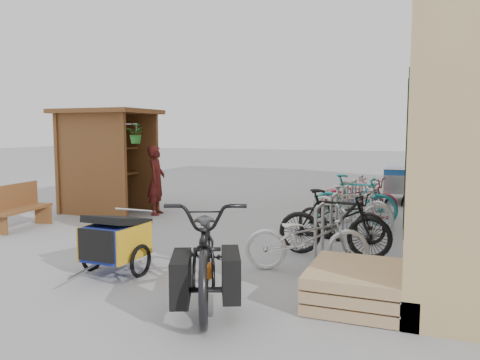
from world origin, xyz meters
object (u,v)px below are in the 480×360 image
(person_kiosk, at_px, (156,180))
(bike_5, at_px, (354,200))
(child_trailer, at_px, (116,239))
(bench, at_px, (19,206))
(bike_1, at_px, (334,223))
(cargo_bike, at_px, (207,249))
(shopping_carts, at_px, (396,181))
(pallet_stack, at_px, (356,285))
(bike_0, at_px, (307,238))
(bike_6, at_px, (360,197))
(kiosk, at_px, (104,146))
(bike_7, at_px, (351,194))
(bike_3, at_px, (351,211))
(bike_4, at_px, (350,204))
(bike_2, at_px, (340,217))

(person_kiosk, xyz_separation_m, bike_5, (4.38, 0.43, -0.27))
(child_trailer, distance_m, person_kiosk, 4.47)
(bench, height_order, bike_1, bike_1)
(person_kiosk, bearing_deg, cargo_bike, -158.22)
(cargo_bike, height_order, bike_1, cargo_bike)
(shopping_carts, bearing_deg, pallet_stack, -90.00)
(bike_0, relative_size, bike_6, 1.01)
(kiosk, distance_m, bike_7, 5.87)
(bike_1, bearing_deg, bike_3, -2.38)
(child_trailer, xyz_separation_m, bike_3, (2.63, 3.45, -0.00))
(bike_0, relative_size, bike_7, 1.15)
(child_trailer, height_order, bike_1, bike_1)
(bike_1, xyz_separation_m, bike_7, (-0.32, 4.04, -0.07))
(bench, relative_size, bike_3, 0.93)
(shopping_carts, xyz_separation_m, cargo_bike, (-1.55, -8.60, 0.04))
(person_kiosk, height_order, bike_5, person_kiosk)
(bike_1, bearing_deg, child_trailer, 125.27)
(kiosk, bearing_deg, pallet_stack, -31.66)
(child_trailer, bearing_deg, cargo_bike, -16.82)
(shopping_carts, xyz_separation_m, bike_3, (-0.53, -4.62, -0.10))
(bike_1, distance_m, bike_7, 4.06)
(cargo_bike, bearing_deg, bike_4, 55.27)
(kiosk, xyz_separation_m, bike_2, (5.62, -0.88, -1.13))
(shopping_carts, distance_m, bike_7, 2.33)
(bike_1, bearing_deg, bike_5, 0.17)
(bike_0, relative_size, bike_2, 1.05)
(kiosk, relative_size, person_kiosk, 1.59)
(bench, bearing_deg, bike_2, 3.72)
(bike_1, bearing_deg, bike_6, -0.08)
(pallet_stack, xyz_separation_m, bike_6, (-0.62, 5.47, 0.23))
(shopping_carts, relative_size, bike_3, 1.18)
(bench, bearing_deg, bike_6, 23.55)
(pallet_stack, relative_size, bike_5, 0.70)
(bike_3, bearing_deg, child_trailer, 127.27)
(child_trailer, bearing_deg, pallet_stack, 1.57)
(shopping_carts, height_order, person_kiosk, person_kiosk)
(bike_7, bearing_deg, bench, 128.51)
(shopping_carts, relative_size, bike_7, 1.23)
(kiosk, bearing_deg, bike_2, -8.94)
(kiosk, distance_m, bike_1, 6.14)
(child_trailer, xyz_separation_m, bike_4, (2.49, 4.31, -0.02))
(cargo_bike, relative_size, bike_6, 1.45)
(bike_0, height_order, bike_4, bike_4)
(shopping_carts, relative_size, cargo_bike, 0.74)
(bike_3, distance_m, bike_4, 0.87)
(bike_5, bearing_deg, child_trailer, 149.96)
(bike_0, bearing_deg, bike_6, -22.02)
(bike_4, relative_size, bike_6, 1.01)
(bike_1, bearing_deg, bench, 90.80)
(cargo_bike, distance_m, bike_1, 2.60)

